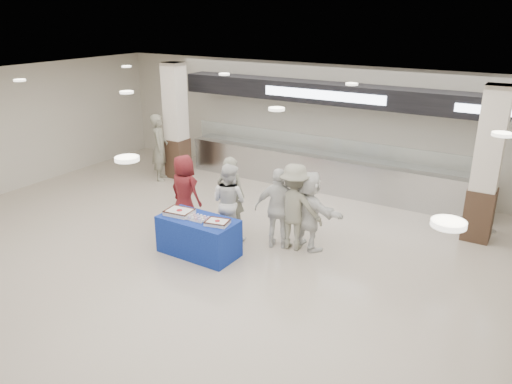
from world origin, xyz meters
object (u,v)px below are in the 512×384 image
Objects in this scene: cupcake_tray at (197,217)px; civilian_maroon at (185,191)px; sheet_cake_right at (217,222)px; chef_short at (279,209)px; soldier_bg at (160,147)px; chef_tall at (229,202)px; soldier_b at (294,207)px; soldier_a at (231,196)px; civilian_white at (309,211)px; sheet_cake_left at (179,212)px; display_table at (199,236)px.

civilian_maroon is at bearing 138.12° from cupcake_tray.
chef_short reaches higher than sheet_cake_right.
soldier_bg is (-3.71, 3.14, 0.14)m from cupcake_tray.
soldier_bg is (-2.62, 2.17, 0.12)m from civilian_maroon.
soldier_b is (1.36, 0.28, 0.07)m from chef_tall.
soldier_bg is at bearing -36.10° from soldier_a.
chef_short reaches higher than civilian_white.
sheet_cake_left is at bearing 13.12° from chef_short.
display_table is 0.96× the size of civilian_white.
sheet_cake_right is at bearing -158.72° from soldier_bg.
civilian_maroon is 2.56m from soldier_b.
civilian_white is at bearing -165.26° from civilian_maroon.
civilian_white is (1.23, 1.37, 0.01)m from sheet_cake_right.
chef_tall reaches higher than civilian_maroon.
civilian_maroon is 1.10m from soldier_a.
chef_tall is 4.40m from soldier_bg.
sheet_cake_left is 0.30× the size of soldier_bg.
sheet_cake_right reaches higher than cupcake_tray.
soldier_b reaches higher than sheet_cake_right.
sheet_cake_left is 0.34× the size of chef_short.
chef_short is at bearing 34.43° from sheet_cake_left.
civilian_white is (1.61, 0.43, -0.00)m from chef_tall.
civilian_white is 5.71m from soldier_bg.
sheet_cake_left reaches higher than display_table.
soldier_a is (0.44, 1.15, 0.05)m from sheet_cake_left.
soldier_a is at bearing 68.99° from sheet_cake_left.
soldier_bg is at bearing 136.22° from sheet_cake_left.
soldier_b reaches higher than sheet_cake_left.
cupcake_tray is 1.16m from soldier_a.
display_table is at bearing 81.86° from soldier_a.
civilian_white is 0.87× the size of soldier_bg.
display_table is 0.94× the size of chef_short.
chef_tall is (0.10, 0.94, 0.03)m from cupcake_tray.
sheet_cake_right is at bearing 117.04° from chef_tall.
soldier_a reaches higher than chef_tall.
sheet_cake_right is at bearing 70.67° from civilian_white.
chef_tall is 0.92× the size of soldier_b.
soldier_a is 0.92× the size of soldier_bg.
civilian_white is at bearing 38.59° from cupcake_tray.
soldier_bg reaches higher than sheet_cake_left.
civilian_white is (0.54, 0.25, -0.02)m from chef_short.
display_table is at bearing 88.67° from chef_tall.
chef_tall is at bearing 111.77° from sheet_cake_right.
civilian_maroon is 0.98× the size of chef_short.
display_table is 1.67m from chef_short.
sheet_cake_left reaches higher than cupcake_tray.
cupcake_tray is (0.00, -0.03, 0.41)m from display_table.
civilian_maroon is at bearing -161.42° from soldier_bg.
cupcake_tray is 1.46m from civilian_maroon.
chef_short is 0.89× the size of soldier_bg.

